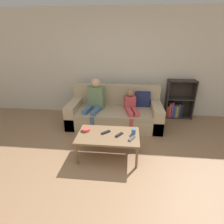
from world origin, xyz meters
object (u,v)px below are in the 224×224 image
bookshelf (177,103)px  tv_remote_1 (132,138)px  couch (115,113)px  cup_near (134,132)px  person_child (131,107)px  snack_bowl (86,129)px  person_adult (95,100)px  coffee_table (108,137)px  tv_remote_0 (106,132)px  tv_remote_2 (119,135)px

bookshelf → tv_remote_1: 2.27m
couch → cup_near: couch is taller
person_child → snack_bowl: 1.29m
bookshelf → person_adult: bearing=-161.9°
couch → coffee_table: size_ratio=2.05×
person_child → tv_remote_0: size_ratio=5.54×
cup_near → tv_remote_1: (-0.03, -0.16, -0.04)m
tv_remote_1 → snack_bowl: snack_bowl is taller
tv_remote_1 → person_child: bearing=119.3°
coffee_table → cup_near: size_ratio=10.97×
tv_remote_1 → tv_remote_2: 0.23m
couch → tv_remote_0: couch is taller
couch → cup_near: size_ratio=22.51×
person_adult → tv_remote_1: 1.54m
person_child → snack_bowl: person_child is taller
person_adult → snack_bowl: person_adult is taller
coffee_table → tv_remote_1: bearing=-14.8°
bookshelf → tv_remote_0: size_ratio=6.25×
coffee_table → person_adult: person_adult is taller
bookshelf → cup_near: (-1.14, -1.78, 0.07)m
coffee_table → tv_remote_2: size_ratio=6.18×
bookshelf → snack_bowl: 2.62m
person_adult → snack_bowl: (0.04, -1.08, -0.18)m
person_adult → cup_near: 1.43m
person_adult → coffee_table: bearing=-57.6°
tv_remote_1 → tv_remote_2: (-0.21, 0.10, 0.00)m
couch → tv_remote_1: (0.38, -1.39, 0.15)m
bookshelf → tv_remote_1: size_ratio=5.67×
bookshelf → coffee_table: (-1.56, -1.84, -0.01)m
couch → person_adult: (-0.46, -0.11, 0.34)m
tv_remote_2 → tv_remote_0: bearing=-159.6°
tv_remote_0 → cup_near: bearing=46.2°
tv_remote_0 → snack_bowl: 0.36m
tv_remote_0 → tv_remote_1: bearing=26.5°
tv_remote_1 → coffee_table: bearing=-166.1°
coffee_table → tv_remote_0: size_ratio=6.62×
cup_near → bookshelf: bearing=57.4°
couch → coffee_table: (-0.01, -1.28, 0.10)m
bookshelf → coffee_table: bearing=-130.3°
coffee_table → person_child: 1.19m
couch → tv_remote_0: 1.24m
snack_bowl → cup_near: bearing=-3.0°
person_adult → tv_remote_1: size_ratio=6.35×
tv_remote_0 → tv_remote_2: 0.24m
tv_remote_0 → couch: bearing=133.5°
bookshelf → tv_remote_0: (-1.61, -1.78, 0.04)m
person_adult → tv_remote_0: size_ratio=7.01×
couch → snack_bowl: size_ratio=14.32×
coffee_table → person_child: person_child is taller
person_adult → person_child: bearing=7.8°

